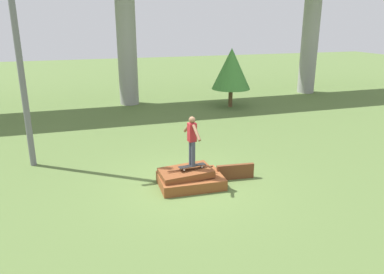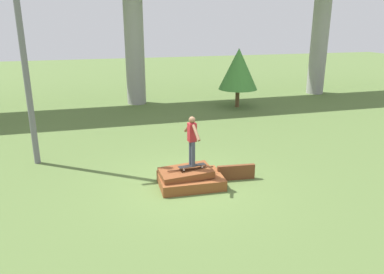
# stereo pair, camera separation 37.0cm
# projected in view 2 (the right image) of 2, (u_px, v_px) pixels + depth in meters

# --- Properties ---
(ground_plane) EXTENTS (80.00, 80.00, 0.00)m
(ground_plane) POSITION_uv_depth(u_px,v_px,m) (191.00, 185.00, 11.29)
(ground_plane) COLOR #567038
(scrap_pile) EXTENTS (1.93, 1.39, 0.56)m
(scrap_pile) POSITION_uv_depth(u_px,v_px,m) (189.00, 178.00, 11.22)
(scrap_pile) COLOR brown
(scrap_pile) RESTS_ON ground_plane
(scrap_plank_loose) EXTENTS (1.20, 0.23, 0.48)m
(scrap_plank_loose) POSITION_uv_depth(u_px,v_px,m) (236.00, 172.00, 11.65)
(scrap_plank_loose) COLOR brown
(scrap_plank_loose) RESTS_ON ground_plane
(skateboard) EXTENTS (0.85, 0.29, 0.09)m
(skateboard) POSITION_uv_depth(u_px,v_px,m) (192.00, 166.00, 11.09)
(skateboard) COLOR black
(skateboard) RESTS_ON scrap_pile
(skater) EXTENTS (0.24, 1.09, 1.50)m
(skater) POSITION_uv_depth(u_px,v_px,m) (192.00, 138.00, 10.83)
(skater) COLOR #383D4C
(skater) RESTS_ON skateboard
(utility_pole) EXTENTS (1.30, 0.20, 8.64)m
(utility_pole) POSITION_uv_depth(u_px,v_px,m) (20.00, 31.00, 11.74)
(utility_pole) COLOR slate
(utility_pole) RESTS_ON ground_plane
(tree_behind_left) EXTENTS (2.18, 2.18, 3.30)m
(tree_behind_left) POSITION_uv_depth(u_px,v_px,m) (238.00, 69.00, 20.82)
(tree_behind_left) COLOR brown
(tree_behind_left) RESTS_ON ground_plane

